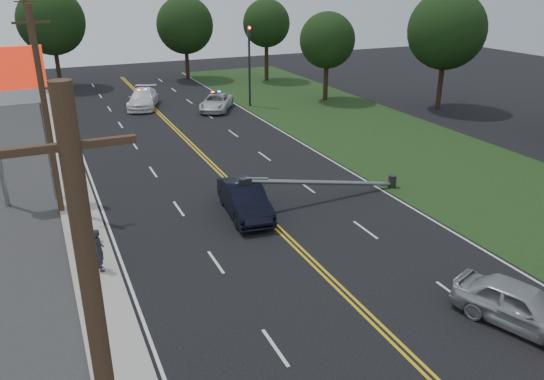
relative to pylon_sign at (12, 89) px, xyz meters
name	(u,v)px	position (x,y,z in m)	size (l,w,h in m)	color
ground	(342,290)	(10.50, -14.00, -6.00)	(120.00, 120.00, 0.00)	black
sidewalk	(83,224)	(2.10, -4.00, -5.94)	(1.80, 70.00, 0.12)	#A7A297
grass_verge	(443,164)	(24.00, -4.00, -5.99)	(12.00, 80.00, 0.01)	#173313
centerline_yellow	(246,197)	(10.50, -4.00, -5.99)	(0.36, 80.00, 0.00)	gold
pylon_sign	(12,89)	(0.00, 0.00, 0.00)	(3.20, 0.35, 8.00)	gray
traffic_signal	(249,59)	(18.80, 16.00, -1.79)	(0.28, 0.41, 7.05)	#2D2D30
fallen_streetlight	(332,182)	(14.69, -6.00, -5.08)	(9.36, 0.44, 1.91)	#2D2D30
utility_pole_mid	(46,114)	(1.30, -2.00, -0.91)	(1.60, 0.28, 10.00)	#382619
utility_pole_far	(33,55)	(1.30, 20.00, -0.91)	(1.60, 0.28, 10.00)	#382619
tree_6	(51,21)	(3.54, 32.13, 0.76)	(6.76, 6.76, 10.15)	black
tree_7	(185,25)	(17.29, 31.41, -0.03)	(6.27, 6.27, 9.12)	black
tree_8	(266,23)	(25.31, 27.11, 0.22)	(5.18, 5.18, 8.83)	black
tree_9	(327,40)	(26.27, 15.26, -0.44)	(5.12, 5.12, 8.14)	black
tree_13	(447,30)	(33.78, 8.08, 0.78)	(6.63, 6.63, 10.11)	black
crashed_sedan	(245,199)	(9.66, -6.06, -5.18)	(1.74, 4.99, 1.64)	black
waiting_sedan	(521,306)	(14.88, -18.29, -5.23)	(1.82, 4.52, 1.54)	#A6AAAE
emergency_a	(216,102)	(15.46, 15.66, -5.30)	(2.30, 4.98, 1.38)	silver
emergency_b	(143,99)	(9.73, 19.29, -5.17)	(2.31, 5.67, 1.65)	white
bystander_a	(99,250)	(2.33, -8.88, -4.97)	(0.66, 0.43, 1.81)	#26242C
bystander_b	(83,241)	(1.84, -7.53, -5.11)	(0.75, 0.58, 1.54)	silver
bystander_c	(81,220)	(1.98, -5.86, -4.90)	(1.27, 0.73, 1.96)	#1B2643
bystander_d	(77,218)	(1.84, -5.52, -4.93)	(1.11, 0.46, 1.90)	#534942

